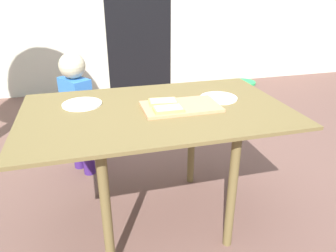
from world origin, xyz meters
name	(u,v)px	position (x,y,z in m)	size (l,w,h in m)	color
ground_plane	(158,216)	(0.00, 0.00, 0.00)	(16.00, 16.00, 0.00)	brown
house_door	(138,16)	(0.41, 2.82, 1.00)	(0.90, 0.02, 2.00)	black
dining_table	(157,124)	(0.00, 0.00, 0.67)	(1.49, 0.90, 0.76)	brown
cutting_board	(181,107)	(0.14, -0.02, 0.77)	(0.43, 0.26, 0.02)	tan
pizza_slice_far_left	(163,102)	(0.05, 0.03, 0.79)	(0.17, 0.12, 0.02)	#E2AE5C
pizza_slice_near_left	(168,109)	(0.05, -0.09, 0.79)	(0.16, 0.10, 0.02)	#E2AE5C
plate_white_right	(219,98)	(0.41, 0.07, 0.77)	(0.23, 0.23, 0.01)	white
plate_white_left	(82,104)	(-0.40, 0.17, 0.77)	(0.23, 0.23, 0.01)	white
child_left	(77,105)	(-0.45, 0.72, 0.57)	(0.25, 0.28, 0.97)	#3E1F6B
garden_hose_coil	(244,83)	(1.98, 2.61, 0.02)	(0.35, 0.35, 0.03)	green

